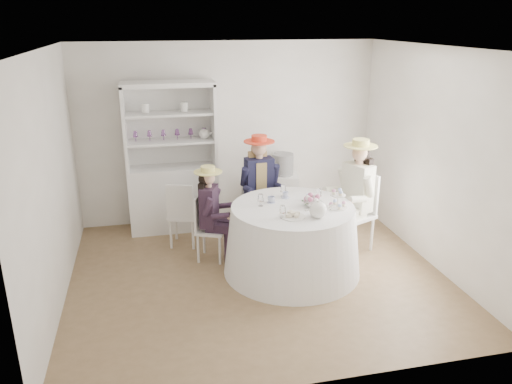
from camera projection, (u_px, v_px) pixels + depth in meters
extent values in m
plane|color=brown|center=(258.00, 275.00, 6.16)|extent=(4.50, 4.50, 0.00)
plane|color=white|center=(258.00, 48.00, 5.28)|extent=(4.50, 4.50, 0.00)
plane|color=silver|center=(229.00, 133.00, 7.56)|extent=(4.50, 0.00, 4.50)
plane|color=silver|center=(315.00, 242.00, 3.88)|extent=(4.50, 0.00, 4.50)
plane|color=silver|center=(50.00, 184.00, 5.26)|extent=(0.00, 4.50, 4.50)
plane|color=silver|center=(435.00, 159.00, 6.18)|extent=(0.00, 4.50, 4.50)
cone|color=white|center=(292.00, 240.00, 6.14)|extent=(1.69, 1.69, 0.84)
cylinder|color=white|center=(293.00, 207.00, 6.00)|extent=(1.49, 1.49, 0.02)
cube|color=silver|center=(174.00, 198.00, 7.39)|extent=(1.36, 0.75, 0.97)
cube|color=silver|center=(169.00, 123.00, 7.24)|extent=(1.27, 0.32, 1.18)
cube|color=silver|center=(167.00, 84.00, 6.84)|extent=(1.36, 0.75, 0.06)
cube|color=silver|center=(125.00, 128.00, 6.91)|extent=(0.15, 0.48, 1.18)
cube|color=silver|center=(214.00, 124.00, 7.17)|extent=(0.15, 0.48, 1.18)
cube|color=silver|center=(171.00, 141.00, 7.11)|extent=(1.27, 0.68, 0.03)
cube|color=silver|center=(169.00, 113.00, 6.98)|extent=(1.27, 0.68, 0.03)
sphere|color=white|center=(204.00, 134.00, 7.18)|extent=(0.15, 0.15, 0.15)
cube|color=silver|center=(282.00, 196.00, 7.82)|extent=(0.53, 0.53, 0.72)
cylinder|color=black|center=(283.00, 164.00, 7.65)|extent=(0.38, 0.38, 0.33)
cube|color=silver|center=(211.00, 230.00, 6.45)|extent=(0.47, 0.47, 0.04)
cylinder|color=silver|center=(220.00, 250.00, 6.37)|extent=(0.03, 0.03, 0.39)
cylinder|color=silver|center=(225.00, 241.00, 6.63)|extent=(0.03, 0.03, 0.39)
cylinder|color=silver|center=(198.00, 249.00, 6.41)|extent=(0.03, 0.03, 0.39)
cylinder|color=silver|center=(204.00, 239.00, 6.68)|extent=(0.03, 0.03, 0.39)
cube|color=silver|center=(198.00, 212.00, 6.40)|extent=(0.15, 0.33, 0.45)
cube|color=black|center=(209.00, 206.00, 6.35)|extent=(0.29, 0.37, 0.52)
cube|color=black|center=(218.00, 228.00, 6.34)|extent=(0.33, 0.22, 0.11)
cylinder|color=black|center=(228.00, 248.00, 6.41)|extent=(0.09, 0.09, 0.41)
cylinder|color=black|center=(208.00, 207.00, 6.15)|extent=(0.17, 0.13, 0.25)
cube|color=black|center=(221.00, 223.00, 6.49)|extent=(0.33, 0.22, 0.11)
cylinder|color=black|center=(230.00, 243.00, 6.56)|extent=(0.09, 0.09, 0.41)
cylinder|color=black|center=(215.00, 197.00, 6.49)|extent=(0.17, 0.13, 0.25)
cylinder|color=#D8A889|center=(208.00, 186.00, 6.26)|extent=(0.08, 0.08, 0.07)
sphere|color=#D8A889|center=(208.00, 178.00, 6.22)|extent=(0.17, 0.17, 0.17)
sphere|color=black|center=(205.00, 179.00, 6.23)|extent=(0.17, 0.17, 0.17)
cube|color=black|center=(203.00, 195.00, 6.31)|extent=(0.15, 0.23, 0.34)
cylinder|color=#D5C967|center=(208.00, 172.00, 6.20)|extent=(0.36, 0.36, 0.01)
cylinder|color=#D5C967|center=(208.00, 169.00, 6.19)|extent=(0.18, 0.18, 0.07)
cube|color=silver|center=(260.00, 206.00, 7.06)|extent=(0.46, 0.46, 0.04)
cylinder|color=silver|center=(252.00, 228.00, 6.94)|extent=(0.04, 0.04, 0.47)
cylinder|color=silver|center=(275.00, 225.00, 7.04)|extent=(0.04, 0.04, 0.47)
cylinder|color=silver|center=(245.00, 219.00, 7.25)|extent=(0.04, 0.04, 0.47)
cylinder|color=silver|center=(267.00, 217.00, 7.35)|extent=(0.04, 0.04, 0.47)
cube|color=silver|center=(256.00, 183.00, 7.14)|extent=(0.41, 0.06, 0.53)
cube|color=#191933|center=(259.00, 179.00, 6.95)|extent=(0.40, 0.24, 0.62)
cube|color=tan|center=(259.00, 179.00, 6.95)|extent=(0.17, 0.25, 0.53)
cube|color=#191933|center=(256.00, 204.00, 6.89)|extent=(0.17, 0.37, 0.13)
cylinder|color=#191933|center=(259.00, 230.00, 6.86)|extent=(0.11, 0.11, 0.49)
cylinder|color=#191933|center=(245.00, 177.00, 6.83)|extent=(0.11, 0.19, 0.29)
cube|color=#191933|center=(269.00, 203.00, 6.95)|extent=(0.17, 0.37, 0.13)
cylinder|color=#191933|center=(272.00, 228.00, 6.92)|extent=(0.11, 0.11, 0.49)
cylinder|color=#191933|center=(275.00, 174.00, 6.95)|extent=(0.11, 0.19, 0.29)
cylinder|color=#D8A889|center=(259.00, 157.00, 6.84)|extent=(0.10, 0.10, 0.09)
sphere|color=#D8A889|center=(259.00, 148.00, 6.81)|extent=(0.20, 0.20, 0.20)
sphere|color=tan|center=(258.00, 149.00, 6.85)|extent=(0.20, 0.20, 0.20)
cube|color=tan|center=(257.00, 165.00, 6.97)|extent=(0.26, 0.11, 0.40)
cylinder|color=red|center=(259.00, 141.00, 6.77)|extent=(0.43, 0.43, 0.01)
cylinder|color=red|center=(259.00, 138.00, 6.76)|extent=(0.21, 0.21, 0.09)
cube|color=silver|center=(355.00, 216.00, 6.70)|extent=(0.57, 0.57, 0.04)
cylinder|color=silver|center=(335.00, 232.00, 6.82)|extent=(0.04, 0.04, 0.48)
cylinder|color=silver|center=(354.00, 240.00, 6.55)|extent=(0.04, 0.04, 0.48)
cylinder|color=silver|center=(353.00, 226.00, 7.01)|extent=(0.04, 0.04, 0.48)
cylinder|color=silver|center=(372.00, 234.00, 6.74)|extent=(0.04, 0.04, 0.48)
cube|color=silver|center=(366.00, 192.00, 6.71)|extent=(0.19, 0.39, 0.55)
cube|color=beige|center=(358.00, 187.00, 6.58)|extent=(0.35, 0.45, 0.63)
cube|color=beige|center=(343.00, 209.00, 6.67)|extent=(0.40, 0.28, 0.13)
cylinder|color=beige|center=(333.00, 235.00, 6.70)|extent=(0.11, 0.11, 0.50)
cylinder|color=beige|center=(343.00, 178.00, 6.70)|extent=(0.21, 0.16, 0.30)
cube|color=beige|center=(353.00, 214.00, 6.52)|extent=(0.40, 0.28, 0.13)
cylinder|color=beige|center=(344.00, 240.00, 6.54)|extent=(0.11, 0.11, 0.50)
cylinder|color=beige|center=(369.00, 186.00, 6.35)|extent=(0.21, 0.16, 0.30)
cylinder|color=#D8A889|center=(359.00, 162.00, 6.46)|extent=(0.10, 0.10, 0.09)
sphere|color=#D8A889|center=(360.00, 153.00, 6.43)|extent=(0.21, 0.21, 0.21)
sphere|color=black|center=(363.00, 154.00, 6.46)|extent=(0.21, 0.21, 0.21)
cube|color=black|center=(363.00, 172.00, 6.56)|extent=(0.18, 0.27, 0.41)
cylinder|color=#D5C967|center=(361.00, 146.00, 6.39)|extent=(0.44, 0.44, 0.01)
cylinder|color=#D5C967|center=(361.00, 143.00, 6.38)|extent=(0.22, 0.22, 0.09)
cube|color=silver|center=(184.00, 215.00, 6.87)|extent=(0.48, 0.48, 0.04)
cylinder|color=silver|center=(197.00, 226.00, 7.07)|extent=(0.03, 0.03, 0.42)
cylinder|color=silver|center=(176.00, 225.00, 7.09)|extent=(0.03, 0.03, 0.42)
cylinder|color=silver|center=(193.00, 235.00, 6.78)|extent=(0.03, 0.03, 0.42)
cylinder|color=silver|center=(171.00, 234.00, 6.81)|extent=(0.03, 0.03, 0.42)
cube|color=silver|center=(180.00, 202.00, 6.62)|extent=(0.36, 0.13, 0.48)
imported|color=white|center=(271.00, 200.00, 6.11)|extent=(0.09, 0.09, 0.07)
imported|color=white|center=(286.00, 195.00, 6.27)|extent=(0.10, 0.10, 0.07)
imported|color=white|center=(310.00, 198.00, 6.18)|extent=(0.11, 0.11, 0.07)
imported|color=white|center=(312.00, 205.00, 5.98)|extent=(0.21, 0.21, 0.05)
sphere|color=#D06892|center=(316.00, 199.00, 6.01)|extent=(0.06, 0.06, 0.06)
sphere|color=white|center=(314.00, 198.00, 6.04)|extent=(0.06, 0.06, 0.06)
sphere|color=#D06892|center=(311.00, 198.00, 6.05)|extent=(0.06, 0.06, 0.06)
sphere|color=white|center=(308.00, 198.00, 6.04)|extent=(0.06, 0.06, 0.06)
sphere|color=#D06892|center=(307.00, 199.00, 6.00)|extent=(0.06, 0.06, 0.06)
sphere|color=white|center=(308.00, 200.00, 5.97)|extent=(0.06, 0.06, 0.06)
sphere|color=#D06892|center=(311.00, 201.00, 5.95)|extent=(0.06, 0.06, 0.06)
sphere|color=white|center=(314.00, 201.00, 5.95)|extent=(0.06, 0.06, 0.06)
sphere|color=#D06892|center=(316.00, 200.00, 5.97)|extent=(0.06, 0.06, 0.06)
sphere|color=white|center=(318.00, 210.00, 5.64)|extent=(0.20, 0.20, 0.20)
cylinder|color=white|center=(328.00, 208.00, 5.67)|extent=(0.12, 0.03, 0.10)
cylinder|color=white|center=(318.00, 202.00, 5.61)|extent=(0.04, 0.04, 0.02)
cylinder|color=white|center=(293.00, 217.00, 5.67)|extent=(0.28, 0.28, 0.01)
cube|color=beige|center=(289.00, 216.00, 5.63)|extent=(0.06, 0.04, 0.03)
cube|color=beige|center=(293.00, 213.00, 5.66)|extent=(0.07, 0.06, 0.03)
cube|color=beige|center=(297.00, 213.00, 5.69)|extent=(0.08, 0.07, 0.03)
cube|color=beige|center=(290.00, 212.00, 5.69)|extent=(0.08, 0.08, 0.03)
cube|color=beige|center=(297.00, 216.00, 5.63)|extent=(0.07, 0.08, 0.03)
cylinder|color=white|center=(337.00, 207.00, 5.96)|extent=(0.24, 0.24, 0.01)
cylinder|color=white|center=(338.00, 201.00, 5.93)|extent=(0.02, 0.02, 0.16)
cylinder|color=white|center=(338.00, 195.00, 5.90)|extent=(0.18, 0.18, 0.01)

